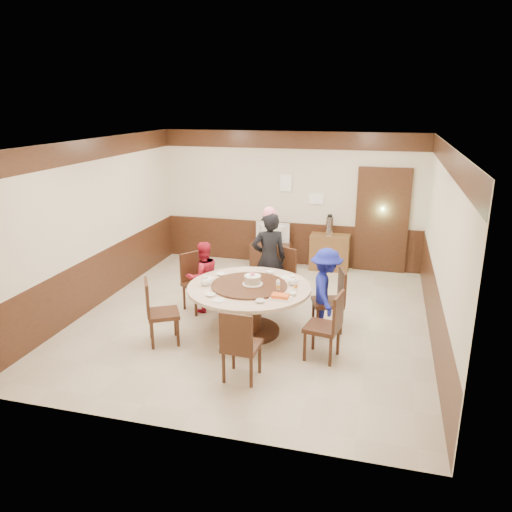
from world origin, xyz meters
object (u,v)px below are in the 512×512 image
(person_standing, at_px, (269,259))
(person_blue, at_px, (326,291))
(thermos, at_px, (330,226))
(banquet_table, at_px, (249,300))
(tv_stand, at_px, (271,254))
(television, at_px, (272,233))
(birthday_cake, at_px, (253,280))
(shrimp_platter, at_px, (280,297))
(person_red, at_px, (203,277))
(side_cabinet, at_px, (330,252))

(person_standing, relative_size, person_blue, 1.25)
(thermos, bearing_deg, banquet_table, -103.56)
(tv_stand, bearing_deg, thermos, 1.42)
(tv_stand, relative_size, television, 1.15)
(birthday_cake, height_order, shrimp_platter, birthday_cake)
(shrimp_platter, relative_size, thermos, 0.79)
(banquet_table, relative_size, television, 2.49)
(tv_stand, bearing_deg, television, 0.00)
(person_standing, bearing_deg, thermos, -134.93)
(tv_stand, bearing_deg, shrimp_platter, -75.07)
(banquet_table, height_order, person_standing, person_standing)
(person_blue, height_order, thermos, person_blue)
(person_red, distance_m, tv_stand, 2.73)
(person_red, relative_size, person_blue, 0.92)
(tv_stand, distance_m, side_cabinet, 1.24)
(banquet_table, relative_size, side_cabinet, 2.30)
(person_blue, xyz_separation_m, television, (-1.51, 2.90, 0.06))
(television, bearing_deg, person_standing, 106.55)
(banquet_table, xyz_separation_m, thermos, (0.80, 3.30, 0.41))
(banquet_table, relative_size, tv_stand, 2.17)
(tv_stand, bearing_deg, birthday_cake, -81.89)
(person_blue, bearing_deg, person_standing, 41.41)
(person_red, bearing_deg, thermos, -165.44)
(person_blue, height_order, birthday_cake, person_blue)
(person_red, bearing_deg, television, -143.87)
(banquet_table, relative_size, birthday_cake, 6.04)
(person_blue, height_order, television, person_blue)
(person_blue, bearing_deg, television, 16.00)
(person_blue, distance_m, side_cabinet, 2.96)
(person_blue, distance_m, tv_stand, 3.30)
(tv_stand, relative_size, thermos, 2.24)
(side_cabinet, bearing_deg, television, -178.61)
(shrimp_platter, bearing_deg, banquet_table, 146.98)
(shrimp_platter, relative_size, side_cabinet, 0.38)
(person_red, distance_m, shrimp_platter, 1.81)
(shrimp_platter, xyz_separation_m, tv_stand, (-0.97, 3.63, -0.53))
(person_standing, height_order, person_red, person_standing)
(person_standing, relative_size, television, 2.21)
(person_standing, distance_m, shrimp_platter, 1.62)
(person_standing, height_order, thermos, person_standing)
(tv_stand, relative_size, side_cabinet, 1.06)
(television, bearing_deg, person_red, 82.97)
(side_cabinet, height_order, thermos, thermos)
(person_blue, distance_m, television, 3.28)
(banquet_table, distance_m, side_cabinet, 3.40)
(person_standing, xyz_separation_m, television, (-0.44, 2.09, -0.10))
(shrimp_platter, bearing_deg, television, 104.93)
(person_standing, distance_m, side_cabinet, 2.31)
(shrimp_platter, distance_m, television, 3.75)
(side_cabinet, distance_m, thermos, 0.57)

